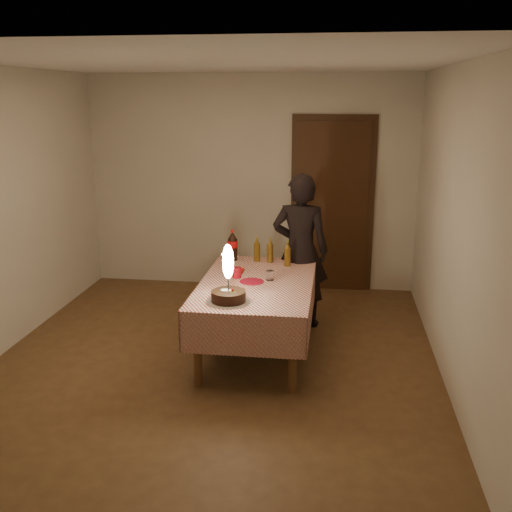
{
  "coord_description": "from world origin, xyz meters",
  "views": [
    {
      "loc": [
        1.04,
        -4.97,
        2.35
      ],
      "look_at": [
        0.35,
        0.15,
        0.95
      ],
      "focal_mm": 42.0,
      "sensor_mm": 36.0,
      "label": 1
    }
  ],
  "objects_px": {
    "birthday_cake": "(228,288)",
    "cola_bottle": "(233,246)",
    "amber_bottle_mid": "(270,251)",
    "red_cup": "(237,273)",
    "clear_cup": "(270,275)",
    "photographer": "(300,250)",
    "amber_bottle_left": "(257,250)",
    "amber_bottle_right": "(288,255)",
    "dining_table": "(257,291)",
    "red_plate": "(252,282)"
  },
  "relations": [
    {
      "from": "dining_table",
      "to": "amber_bottle_right",
      "type": "xyz_separation_m",
      "value": [
        0.24,
        0.55,
        0.21
      ]
    },
    {
      "from": "amber_bottle_left",
      "to": "photographer",
      "type": "bearing_deg",
      "value": 12.24
    },
    {
      "from": "birthday_cake",
      "to": "red_plate",
      "type": "height_order",
      "value": "birthday_cake"
    },
    {
      "from": "red_cup",
      "to": "amber_bottle_right",
      "type": "relative_size",
      "value": 0.39
    },
    {
      "from": "dining_table",
      "to": "photographer",
      "type": "distance_m",
      "value": 0.88
    },
    {
      "from": "amber_bottle_mid",
      "to": "amber_bottle_right",
      "type": "bearing_deg",
      "value": -32.8
    },
    {
      "from": "dining_table",
      "to": "amber_bottle_mid",
      "type": "bearing_deg",
      "value": 85.89
    },
    {
      "from": "clear_cup",
      "to": "amber_bottle_right",
      "type": "bearing_deg",
      "value": 76.03
    },
    {
      "from": "red_plate",
      "to": "cola_bottle",
      "type": "relative_size",
      "value": 0.69
    },
    {
      "from": "red_cup",
      "to": "clear_cup",
      "type": "distance_m",
      "value": 0.31
    },
    {
      "from": "birthday_cake",
      "to": "red_cup",
      "type": "height_order",
      "value": "birthday_cake"
    },
    {
      "from": "amber_bottle_right",
      "to": "dining_table",
      "type": "bearing_deg",
      "value": -113.36
    },
    {
      "from": "dining_table",
      "to": "amber_bottle_right",
      "type": "height_order",
      "value": "amber_bottle_right"
    },
    {
      "from": "red_plate",
      "to": "red_cup",
      "type": "xyz_separation_m",
      "value": [
        -0.15,
        0.11,
        0.05
      ]
    },
    {
      "from": "amber_bottle_right",
      "to": "photographer",
      "type": "relative_size",
      "value": 0.16
    },
    {
      "from": "cola_bottle",
      "to": "red_cup",
      "type": "bearing_deg",
      "value": -76.48
    },
    {
      "from": "dining_table",
      "to": "clear_cup",
      "type": "height_order",
      "value": "clear_cup"
    },
    {
      "from": "amber_bottle_mid",
      "to": "cola_bottle",
      "type": "bearing_deg",
      "value": 175.9
    },
    {
      "from": "cola_bottle",
      "to": "amber_bottle_right",
      "type": "bearing_deg",
      "value": -14.42
    },
    {
      "from": "amber_bottle_right",
      "to": "amber_bottle_mid",
      "type": "height_order",
      "value": "same"
    },
    {
      "from": "clear_cup",
      "to": "amber_bottle_left",
      "type": "relative_size",
      "value": 0.35
    },
    {
      "from": "amber_bottle_left",
      "to": "amber_bottle_mid",
      "type": "distance_m",
      "value": 0.14
    },
    {
      "from": "dining_table",
      "to": "amber_bottle_right",
      "type": "distance_m",
      "value": 0.63
    },
    {
      "from": "red_cup",
      "to": "amber_bottle_mid",
      "type": "relative_size",
      "value": 0.39
    },
    {
      "from": "amber_bottle_left",
      "to": "red_plate",
      "type": "bearing_deg",
      "value": -86.2
    },
    {
      "from": "birthday_cake",
      "to": "cola_bottle",
      "type": "height_order",
      "value": "birthday_cake"
    },
    {
      "from": "amber_bottle_right",
      "to": "cola_bottle",
      "type": "bearing_deg",
      "value": 165.58
    },
    {
      "from": "cola_bottle",
      "to": "amber_bottle_mid",
      "type": "height_order",
      "value": "cola_bottle"
    },
    {
      "from": "birthday_cake",
      "to": "amber_bottle_left",
      "type": "relative_size",
      "value": 1.91
    },
    {
      "from": "amber_bottle_right",
      "to": "amber_bottle_left",
      "type": "bearing_deg",
      "value": 156.81
    },
    {
      "from": "red_cup",
      "to": "cola_bottle",
      "type": "height_order",
      "value": "cola_bottle"
    },
    {
      "from": "clear_cup",
      "to": "photographer",
      "type": "relative_size",
      "value": 0.06
    },
    {
      "from": "clear_cup",
      "to": "amber_bottle_right",
      "type": "xyz_separation_m",
      "value": [
        0.12,
        0.48,
        0.07
      ]
    },
    {
      "from": "amber_bottle_right",
      "to": "clear_cup",
      "type": "bearing_deg",
      "value": -103.97
    },
    {
      "from": "clear_cup",
      "to": "amber_bottle_mid",
      "type": "distance_m",
      "value": 0.61
    },
    {
      "from": "amber_bottle_mid",
      "to": "red_cup",
      "type": "bearing_deg",
      "value": -113.07
    },
    {
      "from": "dining_table",
      "to": "amber_bottle_mid",
      "type": "height_order",
      "value": "amber_bottle_mid"
    },
    {
      "from": "cola_bottle",
      "to": "dining_table",
      "type": "bearing_deg",
      "value": -63.63
    },
    {
      "from": "dining_table",
      "to": "photographer",
      "type": "bearing_deg",
      "value": 66.03
    },
    {
      "from": "birthday_cake",
      "to": "amber_bottle_left",
      "type": "bearing_deg",
      "value": 86.96
    },
    {
      "from": "red_cup",
      "to": "amber_bottle_right",
      "type": "height_order",
      "value": "amber_bottle_right"
    },
    {
      "from": "amber_bottle_left",
      "to": "birthday_cake",
      "type": "bearing_deg",
      "value": -93.04
    },
    {
      "from": "birthday_cake",
      "to": "photographer",
      "type": "relative_size",
      "value": 0.31
    },
    {
      "from": "clear_cup",
      "to": "amber_bottle_right",
      "type": "relative_size",
      "value": 0.35
    },
    {
      "from": "amber_bottle_mid",
      "to": "photographer",
      "type": "distance_m",
      "value": 0.32
    },
    {
      "from": "clear_cup",
      "to": "birthday_cake",
      "type": "bearing_deg",
      "value": -113.14
    },
    {
      "from": "dining_table",
      "to": "clear_cup",
      "type": "relative_size",
      "value": 19.11
    },
    {
      "from": "amber_bottle_left",
      "to": "red_cup",
      "type": "bearing_deg",
      "value": -100.26
    },
    {
      "from": "clear_cup",
      "to": "amber_bottle_mid",
      "type": "bearing_deg",
      "value": 96.37
    },
    {
      "from": "birthday_cake",
      "to": "red_cup",
      "type": "relative_size",
      "value": 4.87
    }
  ]
}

